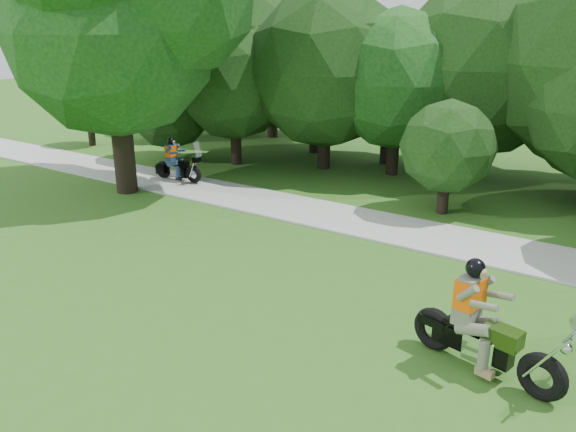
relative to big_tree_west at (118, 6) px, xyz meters
The scene contains 6 objects.
ground 13.82m from the big_tree_west, 33.03° to the right, with size 100.00×100.00×0.00m, color #35621C.
walkway 12.05m from the big_tree_west, ahead, with size 60.00×2.20×0.06m, color #A3A39E.
tree_line 12.98m from the big_tree_west, 38.30° to the left, with size 37.68×12.42×7.86m.
big_tree_west is the anchor object (origin of this frame).
chopper_motorcycle 14.08m from the big_tree_west, 18.08° to the right, with size 2.59×1.05×1.87m.
touring_motorcycle 5.37m from the big_tree_west, 70.22° to the left, with size 1.97×0.66×1.50m.
Camera 1 is at (3.72, -5.39, 5.33)m, focal length 35.00 mm.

